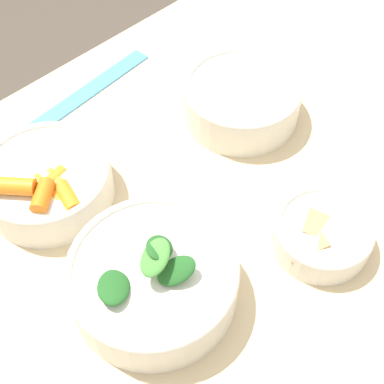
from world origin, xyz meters
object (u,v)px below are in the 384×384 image
Objects in this scene: bowl_carrots at (47,182)px; bowl_cookies at (322,233)px; bowl_greens at (154,279)px; bowl_beans_hotdog at (241,101)px; ruler at (87,92)px.

bowl_cookies is at bearing -56.38° from bowl_carrots.
bowl_greens reaches higher than bowl_carrots.
bowl_cookies is (0.19, -0.09, -0.01)m from bowl_greens.
bowl_carrots reaches higher than bowl_cookies.
bowl_beans_hotdog is 0.25m from ruler.
bowl_carrots is at bearing -140.92° from ruler.
bowl_carrots is 0.31m from bowl_beans_hotdog.
bowl_greens is at bearing -114.91° from ruler.
bowl_beans_hotdog is at bearing -55.90° from ruler.
bowl_beans_hotdog reaches higher than ruler.
bowl_carrots is 0.67× the size of ruler.
bowl_cookies is at bearing -25.83° from bowl_greens.
bowl_greens reaches higher than bowl_beans_hotdog.
bowl_beans_hotdog is at bearing -13.98° from bowl_carrots.
bowl_carrots is 0.21m from ruler.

